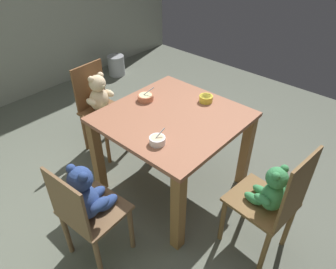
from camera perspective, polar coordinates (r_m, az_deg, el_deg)
The scene contains 9 objects.
ground_plane at distance 2.88m, azimuth 0.75°, elevation -9.36°, with size 5.20×5.20×0.04m.
dining_table at distance 2.47m, azimuth 0.86°, elevation 0.79°, with size 1.01×1.00×0.74m.
teddy_chair_far_center at distance 3.05m, azimuth -12.43°, elevation 6.19°, with size 0.41×0.42×0.88m.
teddy_chair_near_front at distance 2.14m, azimuth 18.57°, elevation -10.81°, with size 0.40×0.44×0.94m.
teddy_chair_near_left at distance 2.04m, azimuth -14.87°, elevation -11.81°, with size 0.39×0.41×0.84m.
porridge_bowl_terracotta_far_center at distance 2.59m, azimuth -4.17°, elevation 6.89°, with size 0.13×0.13×0.12m.
porridge_bowl_yellow_near_right at distance 2.58m, azimuth 7.03°, elevation 6.60°, with size 0.11×0.11×0.05m.
porridge_bowl_white_near_left at distance 2.09m, azimuth -1.98°, elevation -1.07°, with size 0.12×0.11×0.11m.
metal_pail at distance 4.79m, azimuth -9.52°, elevation 12.47°, with size 0.24×0.24×0.29m, color #93969B.
Camera 1 is at (-1.53, -1.32, 2.03)m, focal length 32.99 mm.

